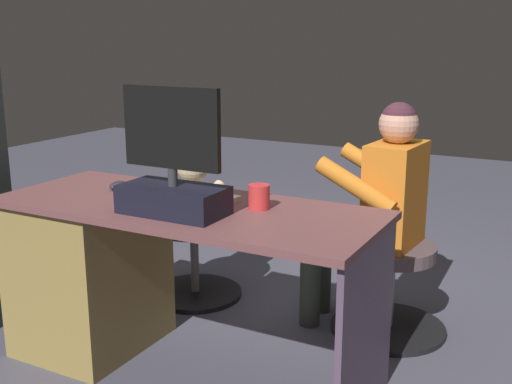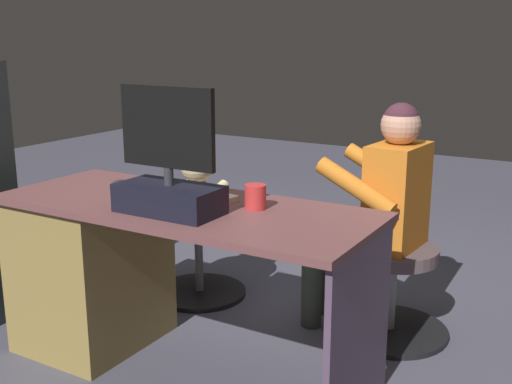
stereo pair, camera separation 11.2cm
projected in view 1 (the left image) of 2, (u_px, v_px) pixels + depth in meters
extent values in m
plane|color=#4A4A59|center=(238.00, 330.00, 3.01)|extent=(10.00, 10.00, 0.00)
cube|color=brown|center=(185.00, 208.00, 2.49)|extent=(1.56, 0.62, 0.03)
cube|color=olive|center=(90.00, 271.00, 2.81)|extent=(0.50, 0.57, 0.69)
cube|color=#574259|center=(366.00, 333.00, 2.23)|extent=(0.02, 0.56, 0.69)
cube|color=black|center=(173.00, 200.00, 2.35)|extent=(0.40, 0.21, 0.11)
cylinder|color=#333338|center=(173.00, 177.00, 2.33)|extent=(0.04, 0.04, 0.07)
cube|color=black|center=(171.00, 128.00, 2.28)|extent=(0.41, 0.02, 0.30)
cube|color=black|center=(173.00, 127.00, 2.29)|extent=(0.37, 0.00, 0.27)
cube|color=black|center=(174.00, 196.00, 2.58)|extent=(0.42, 0.14, 0.02)
ellipsoid|color=#2B242E|center=(118.00, 185.00, 2.72)|extent=(0.06, 0.10, 0.04)
cylinder|color=red|center=(259.00, 197.00, 2.41)|extent=(0.08, 0.08, 0.09)
cube|color=black|center=(127.00, 197.00, 2.56)|extent=(0.09, 0.16, 0.02)
cube|color=beige|center=(196.00, 202.00, 2.47)|extent=(0.26, 0.33, 0.02)
cylinder|color=black|center=(195.00, 293.00, 3.41)|extent=(0.50, 0.50, 0.03)
cylinder|color=gray|center=(195.00, 261.00, 3.37)|extent=(0.04, 0.04, 0.34)
cylinder|color=navy|center=(194.00, 224.00, 3.32)|extent=(0.41, 0.41, 0.06)
ellipsoid|color=beige|center=(193.00, 200.00, 3.29)|extent=(0.20, 0.17, 0.21)
sphere|color=beige|center=(192.00, 167.00, 3.24)|extent=(0.16, 0.16, 0.16)
sphere|color=beige|center=(200.00, 167.00, 3.31)|extent=(0.06, 0.06, 0.06)
sphere|color=beige|center=(201.00, 157.00, 3.20)|extent=(0.07, 0.07, 0.07)
sphere|color=beige|center=(183.00, 155.00, 3.26)|extent=(0.07, 0.07, 0.07)
cylinder|color=beige|center=(213.00, 192.00, 3.26)|extent=(0.06, 0.16, 0.11)
cylinder|color=beige|center=(181.00, 188.00, 3.35)|extent=(0.06, 0.16, 0.11)
cylinder|color=beige|center=(213.00, 209.00, 3.38)|extent=(0.07, 0.13, 0.07)
cylinder|color=beige|center=(197.00, 206.00, 3.42)|extent=(0.07, 0.13, 0.07)
cylinder|color=black|center=(388.00, 327.00, 3.01)|extent=(0.54, 0.54, 0.03)
cylinder|color=gray|center=(390.00, 291.00, 2.97)|extent=(0.04, 0.04, 0.34)
cylinder|color=#564649|center=(392.00, 251.00, 2.92)|extent=(0.41, 0.41, 0.06)
cube|color=orange|center=(395.00, 195.00, 2.85)|extent=(0.22, 0.33, 0.47)
sphere|color=tan|center=(399.00, 124.00, 2.78)|extent=(0.17, 0.17, 0.17)
sphere|color=#43212D|center=(399.00, 120.00, 2.77)|extent=(0.16, 0.16, 0.16)
cylinder|color=orange|center=(355.00, 186.00, 2.71)|extent=(0.38, 0.11, 0.23)
cylinder|color=orange|center=(377.00, 169.00, 3.06)|extent=(0.38, 0.11, 0.23)
cylinder|color=#3A4337|center=(349.00, 241.00, 2.90)|extent=(0.37, 0.14, 0.11)
cylinder|color=#3A4337|center=(310.00, 283.00, 3.02)|extent=(0.10, 0.10, 0.43)
cylinder|color=#3A4337|center=(359.00, 230.00, 3.05)|extent=(0.37, 0.14, 0.11)
cylinder|color=#3A4337|center=(321.00, 270.00, 3.18)|extent=(0.10, 0.10, 0.43)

